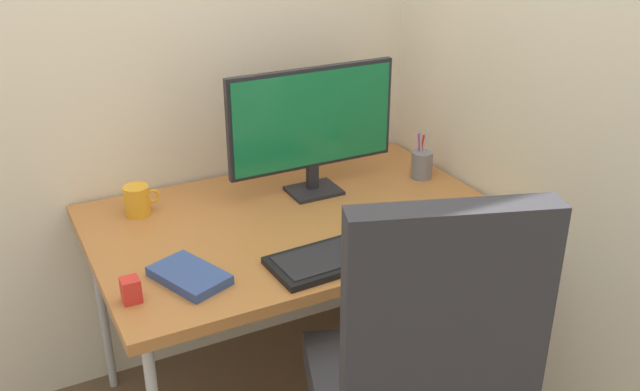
{
  "coord_description": "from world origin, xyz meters",
  "views": [
    {
      "loc": [
        -0.83,
        -1.77,
        1.69
      ],
      "look_at": [
        0.04,
        -0.08,
        0.8
      ],
      "focal_mm": 39.69,
      "sensor_mm": 36.0,
      "label": 1
    }
  ],
  "objects_px": {
    "office_chair": "(418,388)",
    "monitor": "(312,123)",
    "keyboard": "(351,252)",
    "pen_holder": "(422,164)",
    "mouse": "(476,224)",
    "coffee_mug": "(138,200)",
    "notebook": "(189,276)",
    "desk_clamp_accessory": "(131,290)"
  },
  "relations": [
    {
      "from": "office_chair",
      "to": "desk_clamp_accessory",
      "type": "xyz_separation_m",
      "value": [
        -0.52,
        0.5,
        0.14
      ]
    },
    {
      "from": "monitor",
      "to": "mouse",
      "type": "xyz_separation_m",
      "value": [
        0.31,
        -0.47,
        -0.22
      ]
    },
    {
      "from": "mouse",
      "to": "desk_clamp_accessory",
      "type": "distance_m",
      "value": 1.01
    },
    {
      "from": "keyboard",
      "to": "mouse",
      "type": "distance_m",
      "value": 0.41
    },
    {
      "from": "desk_clamp_accessory",
      "to": "pen_holder",
      "type": "bearing_deg",
      "value": 16.11
    },
    {
      "from": "pen_holder",
      "to": "desk_clamp_accessory",
      "type": "relative_size",
      "value": 2.76
    },
    {
      "from": "office_chair",
      "to": "pen_holder",
      "type": "xyz_separation_m",
      "value": [
        0.56,
        0.82,
        0.15
      ]
    },
    {
      "from": "desk_clamp_accessory",
      "to": "keyboard",
      "type": "bearing_deg",
      "value": -5.08
    },
    {
      "from": "coffee_mug",
      "to": "pen_holder",
      "type": "bearing_deg",
      "value": -9.72
    },
    {
      "from": "monitor",
      "to": "desk_clamp_accessory",
      "type": "bearing_deg",
      "value": -151.27
    },
    {
      "from": "monitor",
      "to": "mouse",
      "type": "height_order",
      "value": "monitor"
    },
    {
      "from": "pen_holder",
      "to": "desk_clamp_accessory",
      "type": "bearing_deg",
      "value": -163.89
    },
    {
      "from": "keyboard",
      "to": "office_chair",
      "type": "bearing_deg",
      "value": -99.59
    },
    {
      "from": "office_chair",
      "to": "mouse",
      "type": "distance_m",
      "value": 0.65
    },
    {
      "from": "notebook",
      "to": "coffee_mug",
      "type": "bearing_deg",
      "value": 71.22
    },
    {
      "from": "mouse",
      "to": "desk_clamp_accessory",
      "type": "relative_size",
      "value": 1.44
    },
    {
      "from": "notebook",
      "to": "coffee_mug",
      "type": "distance_m",
      "value": 0.45
    },
    {
      "from": "office_chair",
      "to": "mouse",
      "type": "bearing_deg",
      "value": 40.45
    },
    {
      "from": "office_chair",
      "to": "keyboard",
      "type": "bearing_deg",
      "value": 80.41
    },
    {
      "from": "monitor",
      "to": "coffee_mug",
      "type": "relative_size",
      "value": 5.04
    },
    {
      "from": "mouse",
      "to": "notebook",
      "type": "bearing_deg",
      "value": -174.55
    },
    {
      "from": "office_chair",
      "to": "coffee_mug",
      "type": "relative_size",
      "value": 9.97
    },
    {
      "from": "mouse",
      "to": "pen_holder",
      "type": "relative_size",
      "value": 0.52
    },
    {
      "from": "keyboard",
      "to": "coffee_mug",
      "type": "relative_size",
      "value": 4.23
    },
    {
      "from": "pen_holder",
      "to": "notebook",
      "type": "height_order",
      "value": "pen_holder"
    },
    {
      "from": "notebook",
      "to": "coffee_mug",
      "type": "xyz_separation_m",
      "value": [
        -0.02,
        0.45,
        0.03
      ]
    },
    {
      "from": "office_chair",
      "to": "monitor",
      "type": "distance_m",
      "value": 0.96
    },
    {
      "from": "mouse",
      "to": "notebook",
      "type": "xyz_separation_m",
      "value": [
        -0.85,
        0.12,
        -0.01
      ]
    },
    {
      "from": "office_chair",
      "to": "keyboard",
      "type": "height_order",
      "value": "office_chair"
    },
    {
      "from": "office_chair",
      "to": "pen_holder",
      "type": "relative_size",
      "value": 6.46
    },
    {
      "from": "pen_holder",
      "to": "mouse",
      "type": "bearing_deg",
      "value": -101.15
    },
    {
      "from": "monitor",
      "to": "coffee_mug",
      "type": "bearing_deg",
      "value": 170.43
    },
    {
      "from": "office_chair",
      "to": "coffee_mug",
      "type": "height_order",
      "value": "office_chair"
    },
    {
      "from": "keyboard",
      "to": "pen_holder",
      "type": "relative_size",
      "value": 2.74
    },
    {
      "from": "office_chair",
      "to": "mouse",
      "type": "relative_size",
      "value": 12.35
    },
    {
      "from": "keyboard",
      "to": "desk_clamp_accessory",
      "type": "bearing_deg",
      "value": 174.92
    },
    {
      "from": "monitor",
      "to": "keyboard",
      "type": "xyz_separation_m",
      "value": [
        -0.1,
        -0.44,
        -0.23
      ]
    },
    {
      "from": "coffee_mug",
      "to": "desk_clamp_accessory",
      "type": "bearing_deg",
      "value": -106.07
    },
    {
      "from": "office_chair",
      "to": "monitor",
      "type": "relative_size",
      "value": 1.98
    },
    {
      "from": "notebook",
      "to": "coffee_mug",
      "type": "relative_size",
      "value": 1.82
    },
    {
      "from": "monitor",
      "to": "office_chair",
      "type": "bearing_deg",
      "value": -101.09
    },
    {
      "from": "notebook",
      "to": "desk_clamp_accessory",
      "type": "height_order",
      "value": "desk_clamp_accessory"
    }
  ]
}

